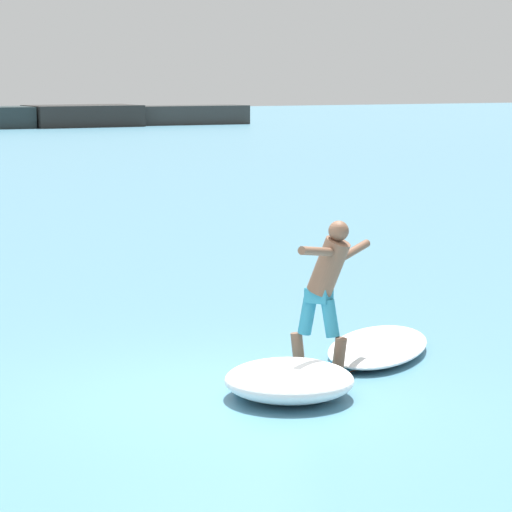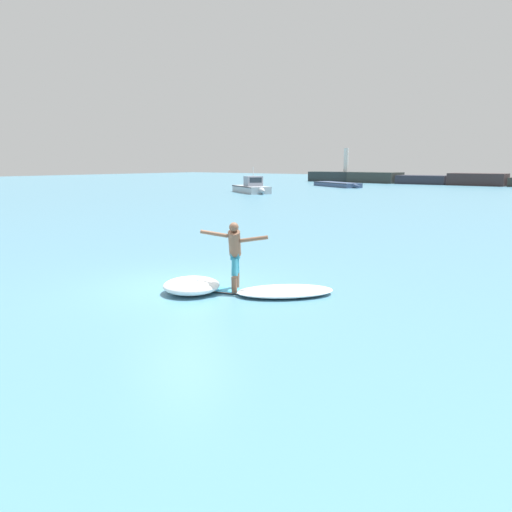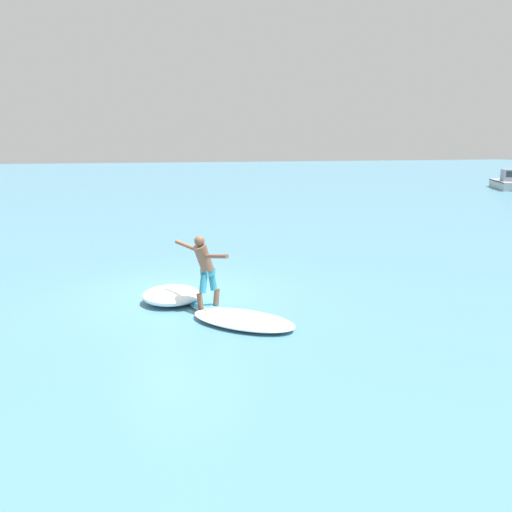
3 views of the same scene
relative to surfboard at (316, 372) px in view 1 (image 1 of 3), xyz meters
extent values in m
plane|color=teal|center=(-1.28, -0.39, -0.03)|extent=(200.00, 200.00, 0.00)
cube|color=#2B2A29|center=(18.71, 61.61, 0.63)|extent=(6.79, 4.16, 1.32)
cube|color=#343534|center=(25.98, 61.61, 0.58)|extent=(7.66, 3.18, 1.22)
ellipsoid|color=#3A9EC7|center=(0.04, 0.01, 0.00)|extent=(2.20, 1.16, 0.06)
ellipsoid|color=#3A9EC7|center=(-1.00, -0.33, 0.00)|extent=(0.37, 0.36, 0.05)
ellipsoid|color=#DB5B2D|center=(0.04, 0.01, 0.00)|extent=(2.21, 1.18, 0.03)
cone|color=black|center=(0.87, 0.29, -0.09)|extent=(0.06, 0.06, 0.14)
cone|color=black|center=(0.68, 0.37, -0.09)|extent=(0.06, 0.06, 0.14)
cone|color=black|center=(0.77, 0.10, -0.09)|extent=(0.06, 0.06, 0.14)
cylinder|color=brown|center=(0.18, -0.20, 0.22)|extent=(0.20, 0.22, 0.39)
cylinder|color=teal|center=(0.11, -0.10, 0.61)|extent=(0.25, 0.27, 0.43)
cylinder|color=brown|center=(-0.10, 0.22, 0.22)|extent=(0.20, 0.22, 0.39)
cylinder|color=teal|center=(-0.04, 0.13, 0.61)|extent=(0.25, 0.27, 0.43)
cube|color=teal|center=(0.04, 0.01, 0.85)|extent=(0.31, 0.33, 0.16)
cylinder|color=brown|center=(0.10, -0.08, 1.17)|extent=(0.50, 0.56, 0.67)
sphere|color=brown|center=(0.16, -0.18, 1.57)|extent=(0.22, 0.22, 0.22)
cylinder|color=brown|center=(0.53, 0.10, 1.29)|extent=(0.59, 0.43, 0.20)
cylinder|color=brown|center=(-0.24, -0.40, 1.40)|extent=(0.59, 0.43, 0.19)
ellipsoid|color=white|center=(-0.72, -0.71, 0.16)|extent=(1.79, 1.80, 0.37)
ellipsoid|color=white|center=(1.13, 0.51, 0.07)|extent=(2.36, 2.38, 0.20)
camera|label=1|loc=(-6.46, -11.15, 3.22)|focal=85.00mm
camera|label=2|loc=(7.54, -8.79, 3.04)|focal=35.00mm
camera|label=3|loc=(10.44, -2.01, 3.53)|focal=35.00mm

